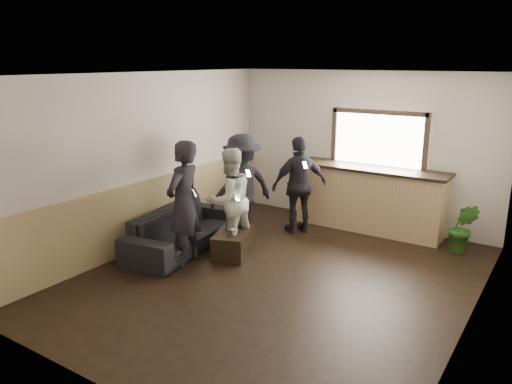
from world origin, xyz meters
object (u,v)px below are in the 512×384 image
Objects in this scene: bar_counter at (370,195)px; cup_b at (234,232)px; cup_a at (229,224)px; person_d at (299,185)px; coffee_table at (233,243)px; person_c at (242,186)px; potted_plant at (463,228)px; person_a at (184,204)px; person_b at (230,200)px; sofa at (182,229)px.

cup_b is at bearing -116.30° from bar_counter.
cup_a is 1.27× the size of cup_b.
coffee_table is at bearing 24.68° from person_d.
cup_b is 0.06× the size of person_c.
bar_counter is 1.69m from potted_plant.
cup_b is 0.05× the size of person_a.
person_b is at bearing 156.95° from person_a.
potted_plant is (2.87, 2.19, -0.02)m from cup_b.
bar_counter is 2.31m from person_c.
bar_counter reaches higher than person_a.
bar_counter is 1.44× the size of person_a.
person_a is (-1.73, -3.01, 0.30)m from bar_counter.
bar_counter is 1.62× the size of person_b.
person_a reaches higher than cup_b.
potted_plant is (1.65, -0.27, -0.23)m from bar_counter.
coffee_table is 0.46× the size of person_a.
person_d is at bearing 157.59° from person_c.
bar_counter is 2.68m from cup_a.
person_d is at bearing -168.07° from potted_plant.
cup_b is at bearing -91.38° from sofa.
person_b is at bearing -68.98° from sofa.
coffee_table is 0.50× the size of person_d.
person_b is at bearing -148.54° from potted_plant.
person_c is at bearing -138.80° from bar_counter.
sofa is 1.29m from person_c.
cup_a is at bearing 17.57° from person_d.
person_a is at bearing -140.96° from potted_plant.
coffee_table is 1.05× the size of potted_plant.
cup_a is at bearing -70.08° from sofa.
person_d is at bearing 81.99° from cup_b.
sofa is at bearing -39.17° from person_b.
bar_counter is at bearing 63.70° from cup_b.
person_a is 2.31m from person_d.
coffee_table is (-1.33, -2.33, -0.45)m from bar_counter.
sofa is 1.25× the size of person_c.
bar_counter is 1.58× the size of person_d.
potted_plant reaches higher than cup_b.
person_c is at bearing 108.81° from cup_a.
cup_a is at bearing 43.62° from person_c.
potted_plant is at bearing 122.06° from person_a.
person_b reaches higher than sofa.
bar_counter is at bearing -48.51° from sofa.
coffee_table is 1.68m from person_d.
cup_b is at bearing 53.26° from person_c.
cup_b reaches higher than coffee_table.
cup_b is (0.96, 0.12, 0.11)m from sofa.
coffee_table is at bearing 131.66° from cup_b.
sofa is 1.30× the size of person_d.
potted_plant is 4.38m from person_a.
person_a reaches higher than person_b.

